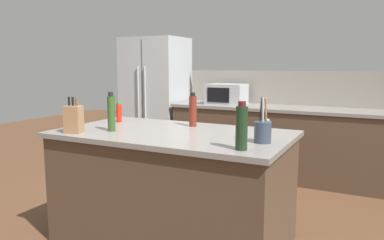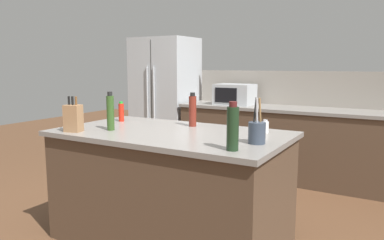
{
  "view_description": "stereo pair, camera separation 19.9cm",
  "coord_description": "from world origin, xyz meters",
  "px_view_note": "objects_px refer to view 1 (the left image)",
  "views": [
    {
      "loc": [
        1.51,
        -2.62,
        1.48
      ],
      "look_at": [
        0.0,
        0.35,
        0.99
      ],
      "focal_mm": 35.0,
      "sensor_mm": 36.0,
      "label": 1
    },
    {
      "loc": [
        1.68,
        -2.53,
        1.48
      ],
      "look_at": [
        0.0,
        0.35,
        0.99
      ],
      "focal_mm": 35.0,
      "sensor_mm": 36.0,
      "label": 2
    }
  ],
  "objects_px": {
    "salt_shaker": "(267,126)",
    "vinegar_bottle": "(193,110)",
    "wine_bottle": "(242,127)",
    "utensil_crock": "(263,131)",
    "knife_block": "(74,119)",
    "refrigerator": "(156,100)",
    "microwave": "(227,94)",
    "olive_oil_bottle": "(111,113)",
    "hot_sauce_bottle": "(119,113)"
  },
  "relations": [
    {
      "from": "refrigerator",
      "to": "utensil_crock",
      "type": "height_order",
      "value": "refrigerator"
    },
    {
      "from": "refrigerator",
      "to": "utensil_crock",
      "type": "bearing_deg",
      "value": -44.69
    },
    {
      "from": "salt_shaker",
      "to": "refrigerator",
      "type": "bearing_deg",
      "value": 139.97
    },
    {
      "from": "knife_block",
      "to": "olive_oil_bottle",
      "type": "height_order",
      "value": "olive_oil_bottle"
    },
    {
      "from": "microwave",
      "to": "utensil_crock",
      "type": "bearing_deg",
      "value": -62.73
    },
    {
      "from": "salt_shaker",
      "to": "vinegar_bottle",
      "type": "xyz_separation_m",
      "value": [
        -0.67,
        -0.02,
        0.09
      ]
    },
    {
      "from": "knife_block",
      "to": "olive_oil_bottle",
      "type": "distance_m",
      "value": 0.3
    },
    {
      "from": "refrigerator",
      "to": "knife_block",
      "type": "distance_m",
      "value": 2.81
    },
    {
      "from": "vinegar_bottle",
      "to": "olive_oil_bottle",
      "type": "bearing_deg",
      "value": -133.2
    },
    {
      "from": "vinegar_bottle",
      "to": "salt_shaker",
      "type": "bearing_deg",
      "value": 1.55
    },
    {
      "from": "utensil_crock",
      "to": "salt_shaker",
      "type": "relative_size",
      "value": 3.03
    },
    {
      "from": "knife_block",
      "to": "salt_shaker",
      "type": "distance_m",
      "value": 1.56
    },
    {
      "from": "wine_bottle",
      "to": "vinegar_bottle",
      "type": "relative_size",
      "value": 1.04
    },
    {
      "from": "salt_shaker",
      "to": "hot_sauce_bottle",
      "type": "bearing_deg",
      "value": -175.37
    },
    {
      "from": "wine_bottle",
      "to": "vinegar_bottle",
      "type": "bearing_deg",
      "value": 135.25
    },
    {
      "from": "utensil_crock",
      "to": "salt_shaker",
      "type": "bearing_deg",
      "value": 101.78
    },
    {
      "from": "microwave",
      "to": "knife_block",
      "type": "bearing_deg",
      "value": -96.14
    },
    {
      "from": "utensil_crock",
      "to": "olive_oil_bottle",
      "type": "relative_size",
      "value": 0.99
    },
    {
      "from": "vinegar_bottle",
      "to": "refrigerator",
      "type": "bearing_deg",
      "value": 129.86
    },
    {
      "from": "utensil_crock",
      "to": "hot_sauce_bottle",
      "type": "distance_m",
      "value": 1.53
    },
    {
      "from": "olive_oil_bottle",
      "to": "wine_bottle",
      "type": "xyz_separation_m",
      "value": [
        1.19,
        -0.17,
        -0.0
      ]
    },
    {
      "from": "utensil_crock",
      "to": "vinegar_bottle",
      "type": "bearing_deg",
      "value": 151.47
    },
    {
      "from": "refrigerator",
      "to": "knife_block",
      "type": "height_order",
      "value": "refrigerator"
    },
    {
      "from": "refrigerator",
      "to": "salt_shaker",
      "type": "xyz_separation_m",
      "value": [
        2.28,
        -1.92,
        0.05
      ]
    },
    {
      "from": "refrigerator",
      "to": "microwave",
      "type": "relative_size",
      "value": 3.69
    },
    {
      "from": "knife_block",
      "to": "utensil_crock",
      "type": "relative_size",
      "value": 0.91
    },
    {
      "from": "microwave",
      "to": "vinegar_bottle",
      "type": "xyz_separation_m",
      "value": [
        0.43,
        -1.88,
        0.0
      ]
    },
    {
      "from": "olive_oil_bottle",
      "to": "wine_bottle",
      "type": "height_order",
      "value": "olive_oil_bottle"
    },
    {
      "from": "olive_oil_bottle",
      "to": "hot_sauce_bottle",
      "type": "xyz_separation_m",
      "value": [
        -0.25,
        0.42,
        -0.06
      ]
    },
    {
      "from": "refrigerator",
      "to": "olive_oil_bottle",
      "type": "xyz_separation_m",
      "value": [
        1.12,
        -2.45,
        0.15
      ]
    },
    {
      "from": "knife_block",
      "to": "refrigerator",
      "type": "bearing_deg",
      "value": 93.41
    },
    {
      "from": "knife_block",
      "to": "salt_shaker",
      "type": "relative_size",
      "value": 2.75
    },
    {
      "from": "hot_sauce_bottle",
      "to": "salt_shaker",
      "type": "bearing_deg",
      "value": 4.63
    },
    {
      "from": "salt_shaker",
      "to": "olive_oil_bottle",
      "type": "distance_m",
      "value": 1.28
    },
    {
      "from": "microwave",
      "to": "olive_oil_bottle",
      "type": "height_order",
      "value": "olive_oil_bottle"
    },
    {
      "from": "hot_sauce_bottle",
      "to": "vinegar_bottle",
      "type": "distance_m",
      "value": 0.75
    },
    {
      "from": "wine_bottle",
      "to": "refrigerator",
      "type": "bearing_deg",
      "value": 131.37
    },
    {
      "from": "salt_shaker",
      "to": "vinegar_bottle",
      "type": "relative_size",
      "value": 0.35
    },
    {
      "from": "refrigerator",
      "to": "vinegar_bottle",
      "type": "xyz_separation_m",
      "value": [
        1.61,
        -1.93,
        0.14
      ]
    },
    {
      "from": "hot_sauce_bottle",
      "to": "vinegar_bottle",
      "type": "bearing_deg",
      "value": 7.38
    },
    {
      "from": "salt_shaker",
      "to": "hot_sauce_bottle",
      "type": "height_order",
      "value": "hot_sauce_bottle"
    },
    {
      "from": "utensil_crock",
      "to": "microwave",
      "type": "bearing_deg",
      "value": 117.27
    },
    {
      "from": "microwave",
      "to": "hot_sauce_bottle",
      "type": "height_order",
      "value": "microwave"
    },
    {
      "from": "knife_block",
      "to": "hot_sauce_bottle",
      "type": "bearing_deg",
      "value": 77.8
    },
    {
      "from": "salt_shaker",
      "to": "hot_sauce_bottle",
      "type": "xyz_separation_m",
      "value": [
        -1.41,
        -0.11,
        0.04
      ]
    },
    {
      "from": "knife_block",
      "to": "vinegar_bottle",
      "type": "relative_size",
      "value": 0.96
    },
    {
      "from": "wine_bottle",
      "to": "microwave",
      "type": "bearing_deg",
      "value": 113.58
    },
    {
      "from": "knife_block",
      "to": "vinegar_bottle",
      "type": "bearing_deg",
      "value": 30.28
    },
    {
      "from": "microwave",
      "to": "vinegar_bottle",
      "type": "bearing_deg",
      "value": -77.25
    },
    {
      "from": "microwave",
      "to": "olive_oil_bottle",
      "type": "distance_m",
      "value": 2.4
    }
  ]
}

